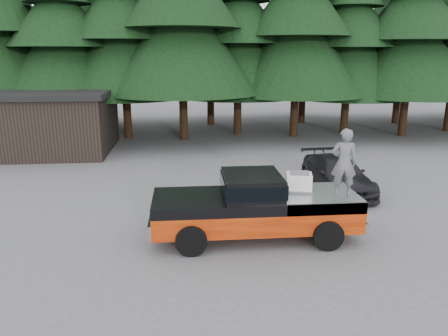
{
  "coord_description": "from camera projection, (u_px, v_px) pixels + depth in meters",
  "views": [
    {
      "loc": [
        -0.99,
        -12.11,
        5.23
      ],
      "look_at": [
        0.13,
        0.0,
        1.99
      ],
      "focal_mm": 35.0,
      "sensor_mm": 36.0,
      "label": 1
    }
  ],
  "objects": [
    {
      "name": "ground",
      "position": [
        220.0,
        232.0,
        13.09
      ],
      "size": [
        120.0,
        120.0,
        0.0
      ],
      "primitive_type": "plane",
      "color": "#4D4D50",
      "rests_on": "ground"
    },
    {
      "name": "utility_building",
      "position": [
        34.0,
        121.0,
        23.41
      ],
      "size": [
        8.4,
        6.4,
        3.3
      ],
      "color": "black",
      "rests_on": "ground"
    },
    {
      "name": "parked_car",
      "position": [
        337.0,
        174.0,
        16.9
      ],
      "size": [
        2.07,
        4.54,
        1.29
      ],
      "primitive_type": "imported",
      "rotation": [
        0.0,
        0.0,
        0.06
      ],
      "color": "black",
      "rests_on": "ground"
    },
    {
      "name": "air_compressor",
      "position": [
        299.0,
        183.0,
        12.63
      ],
      "size": [
        0.82,
        0.73,
        0.49
      ],
      "primitive_type": "cube",
      "rotation": [
        0.0,
        0.0,
        -0.21
      ],
      "color": "silver",
      "rests_on": "pickup_truck"
    },
    {
      "name": "truck_cab",
      "position": [
        252.0,
        184.0,
        12.3
      ],
      "size": [
        1.66,
        1.9,
        0.59
      ],
      "primitive_type": "cube",
      "color": "black",
      "rests_on": "pickup_truck"
    },
    {
      "name": "man_on_bed",
      "position": [
        344.0,
        163.0,
        12.02
      ],
      "size": [
        0.77,
        0.58,
        1.91
      ],
      "primitive_type": "imported",
      "rotation": [
        0.0,
        0.0,
        2.95
      ],
      "color": "#56565D",
      "rests_on": "pickup_truck"
    },
    {
      "name": "pickup_truck",
      "position": [
        255.0,
        216.0,
        12.56
      ],
      "size": [
        6.0,
        2.04,
        1.33
      ],
      "primitive_type": null,
      "color": "#C33D0C",
      "rests_on": "ground"
    },
    {
      "name": "treeline",
      "position": [
        204.0,
        11.0,
        27.69
      ],
      "size": [
        60.15,
        16.05,
        17.5
      ],
      "color": "black",
      "rests_on": "ground"
    }
  ]
}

